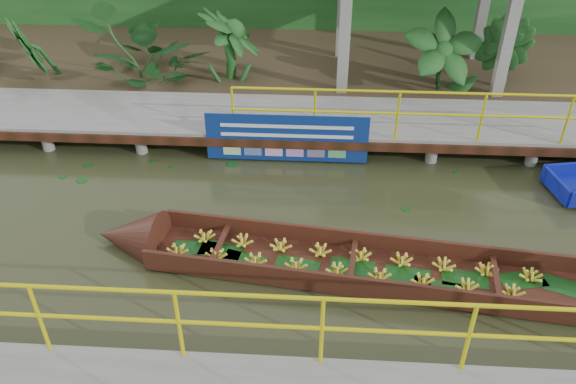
{
  "coord_description": "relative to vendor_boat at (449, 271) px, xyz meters",
  "views": [
    {
      "loc": [
        0.69,
        -7.34,
        5.89
      ],
      "look_at": [
        0.21,
        0.5,
        0.6
      ],
      "focal_mm": 35.0,
      "sensor_mm": 36.0,
      "label": 1
    }
  ],
  "objects": [
    {
      "name": "ground",
      "position": [
        -2.69,
        0.96,
        -0.27
      ],
      "size": [
        80.0,
        80.0,
        0.0
      ],
      "primitive_type": "plane",
      "color": "#2A3018",
      "rests_on": "ground"
    },
    {
      "name": "land_strip",
      "position": [
        -2.69,
        8.46,
        -0.05
      ],
      "size": [
        30.0,
        8.0,
        0.45
      ],
      "primitive_type": "cube",
      "color": "#362B1B",
      "rests_on": "ground"
    },
    {
      "name": "far_dock",
      "position": [
        -2.67,
        4.38,
        0.2
      ],
      "size": [
        16.0,
        2.06,
        1.66
      ],
      "color": "slate",
      "rests_on": "ground"
    },
    {
      "name": "vendor_boat",
      "position": [
        0.0,
        0.0,
        0.0
      ],
      "size": [
        10.51,
        2.31,
        2.36
      ],
      "rotation": [
        0.0,
        0.0,
        -0.12
      ],
      "color": "#34180E",
      "rests_on": "ground"
    },
    {
      "name": "blue_banner",
      "position": [
        -2.62,
        3.44,
        0.28
      ],
      "size": [
        3.24,
        0.04,
        1.01
      ],
      "color": "navy",
      "rests_on": "ground"
    },
    {
      "name": "tropical_plants",
      "position": [
        -4.44,
        6.26,
        0.92
      ],
      "size": [
        14.18,
        1.18,
        1.48
      ],
      "color": "#154118",
      "rests_on": "ground"
    }
  ]
}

